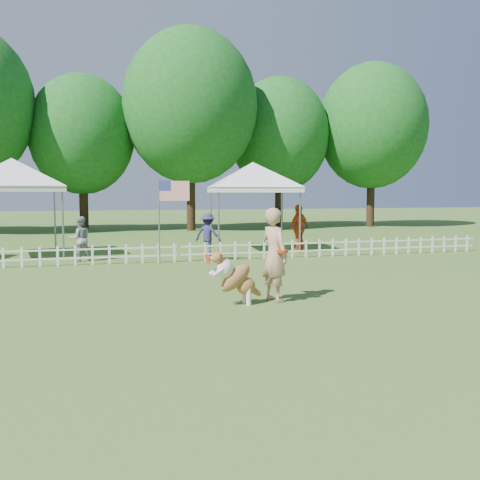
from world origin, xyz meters
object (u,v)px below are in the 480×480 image
at_px(handler, 274,255).
at_px(dog, 236,278).
at_px(canopy_tent_right, 253,208).
at_px(spectator_a, 80,239).
at_px(spectator_c, 299,228).
at_px(flag_pole, 159,222).
at_px(canopy_tent_left, 13,209).
at_px(frisbee_on_turf, 247,301).
at_px(spectator_b, 208,234).

height_order(handler, dog, handler).
height_order(canopy_tent_right, spectator_a, canopy_tent_right).
bearing_deg(spectator_c, flag_pole, -9.23).
relative_size(handler, canopy_tent_left, 0.57).
bearing_deg(frisbee_on_turf, spectator_b, 82.82).
relative_size(spectator_b, spectator_c, 0.84).
relative_size(handler, spectator_c, 1.07).
bearing_deg(canopy_tent_right, canopy_tent_left, -175.59).
distance_m(handler, canopy_tent_right, 9.55).
bearing_deg(frisbee_on_turf, handler, -12.88).
distance_m(frisbee_on_turf, flag_pole, 6.43).
relative_size(canopy_tent_left, flag_pole, 1.26).
bearing_deg(canopy_tent_left, handler, -66.09).
xyz_separation_m(spectator_b, spectator_c, (3.54, 0.28, 0.14)).
bearing_deg(spectator_b, dog, 116.64).
bearing_deg(canopy_tent_right, spectator_b, -144.66).
relative_size(canopy_tent_right, spectator_a, 2.27).
xyz_separation_m(dog, spectator_a, (-2.95, 7.91, 0.18)).
bearing_deg(spectator_c, spectator_a, -24.87).
relative_size(flag_pole, spectator_a, 1.81).
height_order(flag_pole, spectator_a, flag_pole).
height_order(canopy_tent_left, spectator_b, canopy_tent_left).
xyz_separation_m(handler, flag_pole, (-1.46, 6.35, 0.36)).
height_order(handler, canopy_tent_left, canopy_tent_left).
relative_size(canopy_tent_left, canopy_tent_right, 1.01).
height_order(canopy_tent_left, canopy_tent_right, canopy_tent_left).
relative_size(canopy_tent_right, spectator_b, 2.21).
xyz_separation_m(spectator_a, spectator_b, (4.28, 0.45, 0.02)).
height_order(handler, canopy_tent_right, canopy_tent_right).
distance_m(flag_pole, spectator_b, 2.72).
xyz_separation_m(handler, frisbee_on_turf, (-0.53, 0.12, -0.93)).
xyz_separation_m(canopy_tent_left, spectator_c, (10.01, -1.23, -0.76)).
bearing_deg(canopy_tent_left, dog, -70.29).
height_order(handler, spectator_a, handler).
height_order(dog, frisbee_on_turf, dog).
height_order(flag_pole, spectator_b, flag_pole).
bearing_deg(spectator_a, flag_pole, 138.79).
bearing_deg(spectator_c, spectator_b, -25.66).
xyz_separation_m(frisbee_on_turf, canopy_tent_left, (-5.45, 9.57, 1.63)).
height_order(canopy_tent_right, flag_pole, canopy_tent_right).
height_order(dog, canopy_tent_left, canopy_tent_left).
xyz_separation_m(flag_pole, spectator_c, (5.48, 2.10, -0.42)).
distance_m(canopy_tent_right, spectator_b, 2.39).
height_order(dog, spectator_a, spectator_a).
distance_m(frisbee_on_turf, spectator_c, 9.54).
xyz_separation_m(spectator_a, spectator_c, (7.83, 0.73, 0.16)).
height_order(frisbee_on_turf, spectator_a, spectator_a).
relative_size(dog, spectator_a, 0.75).
distance_m(handler, dog, 0.96).
bearing_deg(frisbee_on_turf, dog, -136.27).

